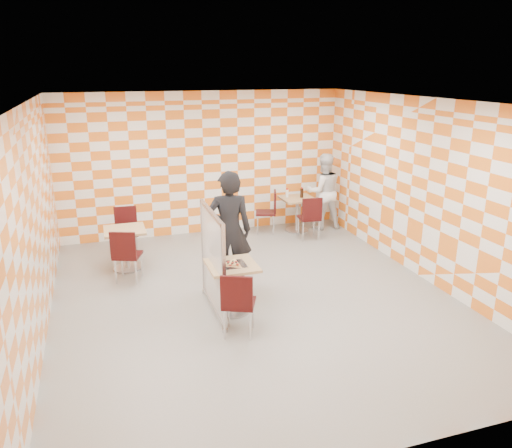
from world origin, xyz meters
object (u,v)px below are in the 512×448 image
at_px(chair_main_front, 238,300).
at_px(chair_second_front, 310,215).
at_px(man_dark, 229,231).
at_px(chair_empty_near, 126,252).
at_px(man_white, 323,191).
at_px(sport_bottle, 287,193).
at_px(chair_empty_far, 126,227).
at_px(main_table, 232,280).
at_px(partition, 213,261).
at_px(soda_bottle, 302,193).
at_px(empty_table, 126,242).
at_px(second_table, 297,209).
at_px(chair_second_side, 270,208).

distance_m(chair_main_front, chair_second_front, 4.17).
xyz_separation_m(chair_main_front, man_dark, (0.31, 1.56, 0.43)).
bearing_deg(chair_second_front, chair_empty_near, -164.30).
relative_size(man_dark, man_white, 1.16).
bearing_deg(sport_bottle, chair_empty_near, -152.62).
bearing_deg(chair_empty_far, main_table, -66.14).
relative_size(chair_empty_near, chair_empty_far, 1.00).
bearing_deg(man_dark, main_table, 89.20).
relative_size(chair_empty_far, man_dark, 0.48).
relative_size(partition, sport_bottle, 7.75).
height_order(main_table, man_white, man_white).
xyz_separation_m(chair_second_front, soda_bottle, (0.07, 0.64, 0.31)).
relative_size(chair_empty_near, sport_bottle, 4.62).
height_order(empty_table, chair_main_front, chair_main_front).
bearing_deg(sport_bottle, man_white, -7.69).
distance_m(chair_main_front, man_white, 5.08).
height_order(chair_empty_near, man_dark, man_dark).
xyz_separation_m(chair_empty_near, partition, (1.14, -1.44, 0.25)).
height_order(chair_second_front, sport_bottle, sport_bottle).
height_order(main_table, second_table, same).
distance_m(main_table, man_dark, 0.97).
relative_size(chair_empty_far, soda_bottle, 4.02).
distance_m(man_dark, man_white, 3.72).
height_order(second_table, chair_empty_far, chair_empty_far).
xyz_separation_m(second_table, chair_second_front, (0.02, -0.64, 0.04)).
height_order(chair_second_side, soda_bottle, soda_bottle).
height_order(chair_main_front, man_white, man_white).
height_order(main_table, chair_main_front, chair_main_front).
xyz_separation_m(partition, soda_bottle, (2.71, 3.15, 0.06)).
xyz_separation_m(second_table, partition, (-2.62, -3.15, 0.28)).
xyz_separation_m(chair_second_side, chair_empty_far, (-3.04, -0.40, 0.00)).
relative_size(chair_second_front, partition, 0.60).
bearing_deg(chair_second_front, man_dark, -141.08).
height_order(partition, soda_bottle, partition).
height_order(chair_second_side, man_dark, man_dark).
distance_m(second_table, chair_empty_far, 3.67).
relative_size(sport_bottle, soda_bottle, 0.87).
height_order(chair_empty_far, sport_bottle, sport_bottle).
relative_size(main_table, chair_empty_far, 0.81).
bearing_deg(chair_second_side, second_table, -6.69).
xyz_separation_m(main_table, empty_table, (-1.36, 2.15, 0.00)).
bearing_deg(soda_bottle, chair_empty_near, -156.13).
bearing_deg(chair_second_front, second_table, 91.90).
distance_m(main_table, chair_empty_near, 2.08).
distance_m(second_table, chair_empty_near, 4.13).
height_order(empty_table, soda_bottle, soda_bottle).
distance_m(chair_second_side, man_white, 1.27).
bearing_deg(soda_bottle, chair_second_side, 173.86).
relative_size(chair_main_front, partition, 0.60).
bearing_deg(man_dark, partition, 70.52).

